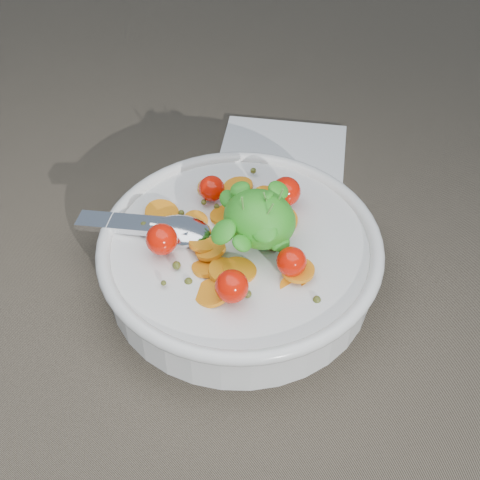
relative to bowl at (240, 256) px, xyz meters
The scene contains 3 objects.
ground 0.04m from the bowl, 150.91° to the left, with size 6.00×6.00×0.00m, color brown.
bowl is the anchor object (origin of this frame).
napkin 0.20m from the bowl, 105.12° to the left, with size 0.14×0.13×0.01m, color white.
Camera 1 is at (0.23, -0.38, 0.49)m, focal length 50.00 mm.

